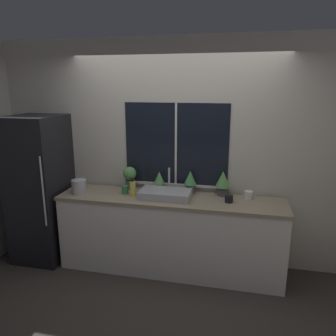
{
  "coord_description": "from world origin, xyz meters",
  "views": [
    {
      "loc": [
        0.75,
        -3.19,
        2.16
      ],
      "look_at": [
        -0.03,
        0.28,
        1.26
      ],
      "focal_mm": 35.0,
      "sensor_mm": 36.0,
      "label": 1
    }
  ],
  "objects_px": {
    "sink": "(165,194)",
    "potted_plant_center_left": "(159,180)",
    "potted_plant_far_left": "(130,176)",
    "mug_black": "(229,199)",
    "mug_green": "(125,190)",
    "potted_plant_far_right": "(223,182)",
    "potted_plant_center_right": "(190,181)",
    "soap_bottle": "(133,188)",
    "mug_white": "(249,195)",
    "kettle": "(79,186)",
    "refrigerator": "(41,188)"
  },
  "relations": [
    {
      "from": "refrigerator",
      "to": "mug_green",
      "type": "relative_size",
      "value": 18.01
    },
    {
      "from": "potted_plant_far_right",
      "to": "mug_white",
      "type": "bearing_deg",
      "value": -5.93
    },
    {
      "from": "potted_plant_center_right",
      "to": "soap_bottle",
      "type": "xyz_separation_m",
      "value": [
        -0.64,
        -0.23,
        -0.06
      ]
    },
    {
      "from": "mug_white",
      "to": "kettle",
      "type": "relative_size",
      "value": 0.51
    },
    {
      "from": "soap_bottle",
      "to": "mug_green",
      "type": "height_order",
      "value": "soap_bottle"
    },
    {
      "from": "potted_plant_far_right",
      "to": "sink",
      "type": "bearing_deg",
      "value": -160.7
    },
    {
      "from": "potted_plant_center_right",
      "to": "potted_plant_far_right",
      "type": "xyz_separation_m",
      "value": [
        0.38,
        -0.0,
        0.02
      ]
    },
    {
      "from": "potted_plant_far_left",
      "to": "potted_plant_center_left",
      "type": "bearing_deg",
      "value": -0.0
    },
    {
      "from": "potted_plant_far_left",
      "to": "soap_bottle",
      "type": "relative_size",
      "value": 1.3
    },
    {
      "from": "refrigerator",
      "to": "mug_green",
      "type": "xyz_separation_m",
      "value": [
        1.1,
        0.04,
        0.05
      ]
    },
    {
      "from": "refrigerator",
      "to": "potted_plant_far_left",
      "type": "height_order",
      "value": "refrigerator"
    },
    {
      "from": "potted_plant_center_left",
      "to": "potted_plant_center_right",
      "type": "relative_size",
      "value": 0.89
    },
    {
      "from": "potted_plant_center_left",
      "to": "mug_black",
      "type": "relative_size",
      "value": 2.73
    },
    {
      "from": "sink",
      "to": "mug_green",
      "type": "relative_size",
      "value": 5.74
    },
    {
      "from": "soap_bottle",
      "to": "mug_green",
      "type": "xyz_separation_m",
      "value": [
        -0.11,
        0.05,
        -0.04
      ]
    },
    {
      "from": "potted_plant_far_left",
      "to": "mug_green",
      "type": "bearing_deg",
      "value": -89.79
    },
    {
      "from": "potted_plant_far_right",
      "to": "potted_plant_center_right",
      "type": "bearing_deg",
      "value": 180.0
    },
    {
      "from": "potted_plant_center_right",
      "to": "soap_bottle",
      "type": "height_order",
      "value": "potted_plant_center_right"
    },
    {
      "from": "soap_bottle",
      "to": "mug_green",
      "type": "distance_m",
      "value": 0.13
    },
    {
      "from": "refrigerator",
      "to": "mug_black",
      "type": "bearing_deg",
      "value": 0.2
    },
    {
      "from": "mug_black",
      "to": "refrigerator",
      "type": "bearing_deg",
      "value": -179.8
    },
    {
      "from": "potted_plant_far_left",
      "to": "mug_black",
      "type": "relative_size",
      "value": 3.15
    },
    {
      "from": "refrigerator",
      "to": "potted_plant_far_right",
      "type": "xyz_separation_m",
      "value": [
        2.23,
        0.22,
        0.17
      ]
    },
    {
      "from": "mug_green",
      "to": "mug_black",
      "type": "height_order",
      "value": "mug_green"
    },
    {
      "from": "potted_plant_far_right",
      "to": "mug_black",
      "type": "distance_m",
      "value": 0.26
    },
    {
      "from": "potted_plant_far_left",
      "to": "mug_green",
      "type": "relative_size",
      "value": 2.81
    },
    {
      "from": "sink",
      "to": "potted_plant_center_right",
      "type": "xyz_separation_m",
      "value": [
        0.25,
        0.22,
        0.11
      ]
    },
    {
      "from": "potted_plant_far_left",
      "to": "mug_black",
      "type": "xyz_separation_m",
      "value": [
        1.22,
        -0.21,
        -0.12
      ]
    },
    {
      "from": "potted_plant_far_right",
      "to": "mug_green",
      "type": "distance_m",
      "value": 1.15
    },
    {
      "from": "refrigerator",
      "to": "potted_plant_far_left",
      "type": "distance_m",
      "value": 1.13
    },
    {
      "from": "potted_plant_far_right",
      "to": "soap_bottle",
      "type": "relative_size",
      "value": 1.35
    },
    {
      "from": "sink",
      "to": "mug_white",
      "type": "height_order",
      "value": "sink"
    },
    {
      "from": "refrigerator",
      "to": "mug_black",
      "type": "xyz_separation_m",
      "value": [
        2.31,
        0.01,
        0.04
      ]
    },
    {
      "from": "potted_plant_far_right",
      "to": "kettle",
      "type": "distance_m",
      "value": 1.7
    },
    {
      "from": "potted_plant_far_left",
      "to": "mug_black",
      "type": "height_order",
      "value": "potted_plant_far_left"
    },
    {
      "from": "mug_black",
      "to": "mug_white",
      "type": "bearing_deg",
      "value": 40.46
    },
    {
      "from": "potted_plant_far_left",
      "to": "mug_white",
      "type": "bearing_deg",
      "value": -1.23
    },
    {
      "from": "potted_plant_far_left",
      "to": "kettle",
      "type": "relative_size",
      "value": 1.55
    },
    {
      "from": "sink",
      "to": "soap_bottle",
      "type": "height_order",
      "value": "sink"
    },
    {
      "from": "potted_plant_far_left",
      "to": "mug_green",
      "type": "xyz_separation_m",
      "value": [
        0.0,
        -0.18,
        -0.11
      ]
    },
    {
      "from": "potted_plant_center_right",
      "to": "potted_plant_far_right",
      "type": "distance_m",
      "value": 0.38
    },
    {
      "from": "potted_plant_center_right",
      "to": "mug_green",
      "type": "bearing_deg",
      "value": -166.49
    },
    {
      "from": "potted_plant_center_right",
      "to": "kettle",
      "type": "height_order",
      "value": "potted_plant_center_right"
    },
    {
      "from": "mug_black",
      "to": "potted_plant_far_right",
      "type": "bearing_deg",
      "value": 111.43
    },
    {
      "from": "soap_bottle",
      "to": "sink",
      "type": "bearing_deg",
      "value": 1.09
    },
    {
      "from": "refrigerator",
      "to": "mug_black",
      "type": "relative_size",
      "value": 20.23
    },
    {
      "from": "potted_plant_center_right",
      "to": "mug_black",
      "type": "height_order",
      "value": "potted_plant_center_right"
    },
    {
      "from": "sink",
      "to": "potted_plant_center_left",
      "type": "bearing_deg",
      "value": 119.96
    },
    {
      "from": "potted_plant_far_left",
      "to": "mug_white",
      "type": "xyz_separation_m",
      "value": [
        1.43,
        -0.03,
        -0.12
      ]
    },
    {
      "from": "potted_plant_center_left",
      "to": "soap_bottle",
      "type": "relative_size",
      "value": 1.13
    }
  ]
}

